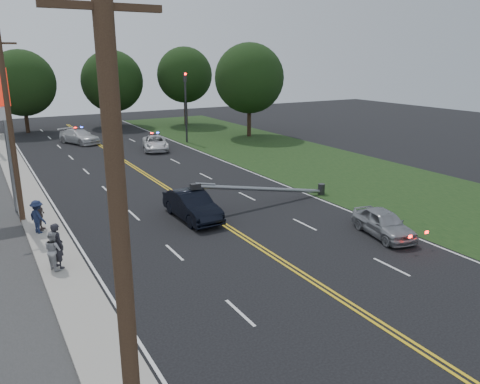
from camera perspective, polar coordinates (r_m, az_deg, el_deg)
ground at (r=20.07m, az=6.40°, el=-9.21°), size 120.00×120.00×0.00m
sidewalk at (r=26.07m, az=-22.75°, el=-4.18°), size 1.80×70.00×0.12m
grass_verge at (r=35.63m, az=14.54°, el=1.75°), size 12.00×80.00×0.01m
centerline_yellow at (r=28.16m, az=-5.65°, el=-1.59°), size 0.36×80.00×0.00m
traffic_signal at (r=48.67m, az=-6.64°, el=10.94°), size 0.28×0.41×7.05m
fallen_streetlight at (r=28.16m, az=3.78°, el=0.38°), size 9.36×0.44×1.91m
utility_pole_near at (r=7.58m, az=-13.91°, el=-11.72°), size 1.60×0.28×10.00m
utility_pole_mid at (r=26.80m, az=-26.20°, el=7.06°), size 1.60×0.28×10.00m
tree_6 at (r=59.96m, az=-25.05°, el=11.94°), size 7.46×7.46×9.40m
tree_7 at (r=61.94m, az=-15.31°, el=12.89°), size 7.58×7.58×9.41m
tree_8 at (r=61.86m, az=-6.77°, el=13.98°), size 7.00×7.00×9.82m
tree_9 at (r=52.02m, az=1.14°, el=13.69°), size 7.51×7.51×10.07m
crashed_sedan at (r=25.62m, az=-5.84°, el=-1.63°), size 1.72×4.70×1.54m
waiting_sedan at (r=24.19m, az=17.11°, el=-3.64°), size 2.33×4.15×1.33m
emergency_a at (r=45.33m, az=-10.29°, el=5.88°), size 3.40×5.20×1.33m
emergency_b at (r=50.83m, az=-19.01°, el=6.43°), size 3.84×5.41×1.45m
bystander_a at (r=20.77m, az=-21.37°, el=-6.10°), size 0.69×0.83×1.95m
bystander_b at (r=20.74m, az=-21.75°, el=-6.60°), size 0.85×0.96×1.66m
bystander_c at (r=25.21m, az=-23.45°, el=-2.78°), size 1.05×1.25×1.68m
bystander_d at (r=25.57m, az=-23.27°, el=-2.64°), size 0.83×0.96×1.55m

